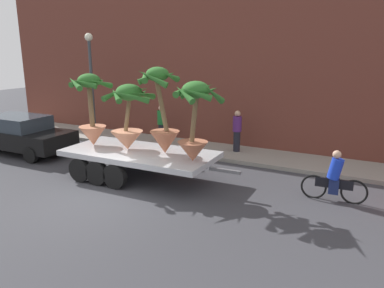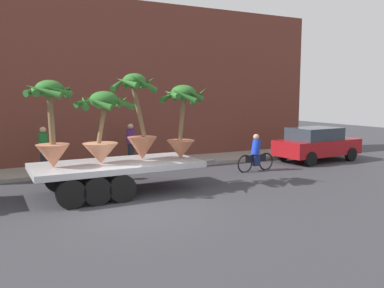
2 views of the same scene
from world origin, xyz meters
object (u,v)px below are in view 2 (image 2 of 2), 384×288
(potted_palm_middle, at_px, (102,128))
(pedestrian_far_left, at_px, (131,143))
(potted_palm_extra, at_px, (182,120))
(parked_car, at_px, (316,144))
(potted_palm_front, at_px, (139,123))
(cyclist, at_px, (256,155))
(pedestrian_near_gate, at_px, (44,148))
(potted_palm_rear, at_px, (51,126))
(flatbed_trailer, at_px, (109,170))

(potted_palm_middle, bearing_deg, pedestrian_far_left, 62.28)
(potted_palm_middle, bearing_deg, potted_palm_extra, -4.51)
(potted_palm_extra, xyz_separation_m, parked_car, (7.83, 1.98, -1.42))
(potted_palm_front, bearing_deg, potted_palm_middle, -172.82)
(potted_palm_front, distance_m, cyclist, 5.52)
(potted_palm_middle, distance_m, parked_car, 10.65)
(parked_car, xyz_separation_m, pedestrian_far_left, (-8.18, 2.50, 0.22))
(potted_palm_middle, height_order, pedestrian_far_left, potted_palm_middle)
(parked_car, bearing_deg, potted_palm_front, -170.00)
(pedestrian_near_gate, bearing_deg, cyclist, -21.30)
(potted_palm_rear, xyz_separation_m, potted_palm_extra, (4.08, -0.07, 0.05))
(potted_palm_extra, relative_size, pedestrian_far_left, 1.41)
(flatbed_trailer, bearing_deg, pedestrian_far_left, 64.32)
(flatbed_trailer, height_order, cyclist, cyclist)
(potted_palm_rear, height_order, pedestrian_far_left, potted_palm_rear)
(potted_palm_extra, height_order, parked_car, potted_palm_extra)
(parked_car, relative_size, pedestrian_far_left, 2.48)
(flatbed_trailer, distance_m, potted_palm_rear, 2.20)
(cyclist, height_order, parked_car, parked_car)
(flatbed_trailer, bearing_deg, potted_palm_extra, -4.30)
(flatbed_trailer, distance_m, potted_palm_extra, 2.84)
(pedestrian_far_left, bearing_deg, potted_palm_rear, -130.19)
(flatbed_trailer, bearing_deg, potted_palm_rear, -176.12)
(potted_palm_extra, bearing_deg, pedestrian_near_gate, 132.27)
(cyclist, distance_m, pedestrian_far_left, 5.33)
(potted_palm_front, bearing_deg, pedestrian_far_left, 76.18)
(pedestrian_near_gate, bearing_deg, potted_palm_middle, -72.37)
(potted_palm_front, xyz_separation_m, potted_palm_extra, (1.36, -0.36, 0.06))
(potted_palm_extra, relative_size, parked_car, 0.57)
(pedestrian_near_gate, bearing_deg, flatbed_trailer, -70.22)
(pedestrian_far_left, bearing_deg, potted_palm_middle, -117.72)
(cyclist, distance_m, parked_car, 4.02)
(potted_palm_rear, bearing_deg, potted_palm_middle, 5.23)
(pedestrian_far_left, bearing_deg, potted_palm_extra, -85.56)
(potted_palm_middle, xyz_separation_m, cyclist, (6.47, 1.05, -1.39))
(potted_palm_rear, xyz_separation_m, parked_car, (11.90, 1.91, -1.36))
(flatbed_trailer, relative_size, potted_palm_rear, 2.45)
(potted_palm_rear, distance_m, cyclist, 8.18)
(potted_palm_front, bearing_deg, flatbed_trailer, -170.40)
(pedestrian_near_gate, xyz_separation_m, pedestrian_far_left, (3.54, 0.20, 0.00))
(potted_palm_front, relative_size, potted_palm_extra, 1.15)
(potted_palm_front, xyz_separation_m, parked_car, (9.19, 1.62, -1.36))
(flatbed_trailer, relative_size, potted_palm_middle, 2.78)
(potted_palm_rear, height_order, cyclist, potted_palm_rear)
(potted_palm_middle, xyz_separation_m, parked_car, (10.42, 1.78, -1.24))
(potted_palm_rear, distance_m, parked_car, 12.13)
(potted_palm_rear, bearing_deg, potted_palm_extra, -0.98)
(potted_palm_extra, bearing_deg, potted_palm_middle, 175.49)
(potted_palm_middle, bearing_deg, parked_car, 9.66)
(potted_palm_rear, bearing_deg, pedestrian_near_gate, 87.48)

